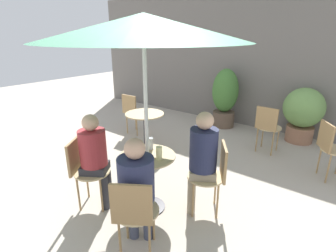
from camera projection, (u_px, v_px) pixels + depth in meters
name	position (u px, v px, depth m)	size (l,w,h in m)	color
ground_plane	(148.00, 218.00, 3.10)	(20.00, 20.00, 0.00)	#B2A899
storefront_wall	(270.00, 62.00, 5.56)	(10.00, 0.06, 3.00)	slate
cafe_table_near	(148.00, 170.00, 3.13)	(0.66, 0.66, 0.72)	#2D2D33
cafe_table_far	(145.00, 123.00, 4.73)	(0.69, 0.69, 0.72)	#2D2D33
bistro_chair_0	(84.00, 166.00, 3.19)	(0.50, 0.49, 0.88)	tan
bistro_chair_1	(134.00, 211.00, 2.39)	(0.49, 0.50, 0.88)	tan
bistro_chair_2	(214.00, 172.00, 3.07)	(0.50, 0.49, 0.88)	tan
bistro_chair_3	(331.00, 145.00, 3.79)	(0.50, 0.49, 0.88)	tan
bistro_chair_4	(268.00, 125.00, 4.63)	(0.44, 0.44, 0.88)	tan
bistro_chair_5	(133.00, 110.00, 5.52)	(0.44, 0.44, 0.88)	tan
seated_person_0	(95.00, 153.00, 3.12)	(0.40, 0.39, 1.20)	#2D2D33
seated_person_1	(137.00, 185.00, 2.47)	(0.42, 0.43, 1.20)	#42475B
seated_person_2	(202.00, 154.00, 3.00)	(0.40, 0.39, 1.27)	gray
beer_glass_0	(159.00, 153.00, 2.93)	(0.07, 0.07, 0.16)	beige
beer_glass_1	(150.00, 143.00, 3.21)	(0.07, 0.07, 0.14)	silver
beer_glass_2	(132.00, 151.00, 2.97)	(0.06, 0.06, 0.17)	#B28433
potted_plant_0	(225.00, 97.00, 5.96)	(0.58, 0.58, 1.34)	brown
potted_plant_1	(303.00, 112.00, 5.12)	(0.76, 0.76, 1.09)	#93664C
umbrella	(144.00, 28.00, 2.60)	(2.17, 2.17, 2.26)	silver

